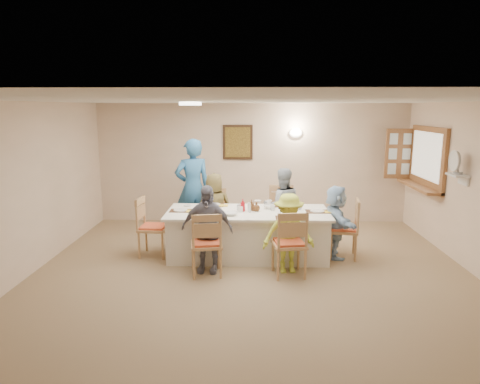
{
  "coord_description": "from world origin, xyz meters",
  "views": [
    {
      "loc": [
        -0.02,
        -5.47,
        2.41
      ],
      "look_at": [
        -0.2,
        1.4,
        1.05
      ],
      "focal_mm": 32.0,
      "sensor_mm": 36.0,
      "label": 1
    }
  ],
  "objects_px": {
    "diner_back_right": "(282,206)",
    "caregiver": "(193,188)",
    "serving_hatch": "(428,158)",
    "chair_right_end": "(343,228)",
    "chair_front_right": "(289,242)",
    "diner_back_left": "(215,209)",
    "chair_back_left": "(215,216)",
    "chair_left_end": "(154,227)",
    "diner_front_right": "(288,233)",
    "chair_front_left": "(206,243)",
    "diner_front_left": "(207,229)",
    "chair_back_right": "(281,214)",
    "desk_fan": "(457,165)",
    "condiment_ketchup": "(243,205)",
    "diner_right_end": "(336,222)",
    "dining_table": "(248,234)"
  },
  "relations": [
    {
      "from": "diner_back_right",
      "to": "caregiver",
      "type": "xyz_separation_m",
      "value": [
        -1.65,
        0.47,
        0.24
      ]
    },
    {
      "from": "serving_hatch",
      "to": "chair_right_end",
      "type": "bearing_deg",
      "value": -146.55
    },
    {
      "from": "chair_front_right",
      "to": "diner_back_left",
      "type": "bearing_deg",
      "value": -59.13
    },
    {
      "from": "chair_front_right",
      "to": "chair_back_left",
      "type": "bearing_deg",
      "value": -61.29
    },
    {
      "from": "chair_left_end",
      "to": "diner_front_right",
      "type": "relative_size",
      "value": 0.82
    },
    {
      "from": "serving_hatch",
      "to": "chair_front_left",
      "type": "xyz_separation_m",
      "value": [
        -3.88,
        -1.94,
        -1.02
      ]
    },
    {
      "from": "chair_left_end",
      "to": "chair_front_left",
      "type": "bearing_deg",
      "value": -126.44
    },
    {
      "from": "diner_front_left",
      "to": "serving_hatch",
      "type": "bearing_deg",
      "value": 32.35
    },
    {
      "from": "chair_back_right",
      "to": "chair_right_end",
      "type": "bearing_deg",
      "value": -38.52
    },
    {
      "from": "serving_hatch",
      "to": "desk_fan",
      "type": "distance_m",
      "value": 1.36
    },
    {
      "from": "chair_back_left",
      "to": "chair_front_left",
      "type": "bearing_deg",
      "value": -95.31
    },
    {
      "from": "diner_front_left",
      "to": "condiment_ketchup",
      "type": "bearing_deg",
      "value": 59.8
    },
    {
      "from": "desk_fan",
      "to": "diner_right_end",
      "type": "distance_m",
      "value": 2.0
    },
    {
      "from": "chair_back_right",
      "to": "diner_front_right",
      "type": "xyz_separation_m",
      "value": [
        0.0,
        -1.48,
        0.09
      ]
    },
    {
      "from": "diner_back_left",
      "to": "chair_back_left",
      "type": "bearing_deg",
      "value": -98.42
    },
    {
      "from": "serving_hatch",
      "to": "caregiver",
      "type": "xyz_separation_m",
      "value": [
        -4.33,
        0.01,
        -0.57
      ]
    },
    {
      "from": "chair_right_end",
      "to": "diner_back_left",
      "type": "height_order",
      "value": "diner_back_left"
    },
    {
      "from": "diner_back_right",
      "to": "diner_right_end",
      "type": "distance_m",
      "value": 1.07
    },
    {
      "from": "chair_back_left",
      "to": "chair_back_right",
      "type": "xyz_separation_m",
      "value": [
        1.2,
        0.0,
        0.03
      ]
    },
    {
      "from": "diner_back_right",
      "to": "dining_table",
      "type": "bearing_deg",
      "value": 41.86
    },
    {
      "from": "diner_right_end",
      "to": "diner_front_right",
      "type": "bearing_deg",
      "value": 123.68
    },
    {
      "from": "chair_back_right",
      "to": "chair_front_left",
      "type": "xyz_separation_m",
      "value": [
        -1.2,
        -1.6,
        -0.03
      ]
    },
    {
      "from": "chair_front_left",
      "to": "chair_front_right",
      "type": "distance_m",
      "value": 1.2
    },
    {
      "from": "diner_front_left",
      "to": "diner_back_left",
      "type": "bearing_deg",
      "value": 97.2
    },
    {
      "from": "dining_table",
      "to": "diner_front_left",
      "type": "height_order",
      "value": "diner_front_left"
    },
    {
      "from": "chair_right_end",
      "to": "diner_front_right",
      "type": "height_order",
      "value": "diner_front_right"
    },
    {
      "from": "chair_back_left",
      "to": "diner_front_right",
      "type": "xyz_separation_m",
      "value": [
        1.2,
        -1.48,
        0.12
      ]
    },
    {
      "from": "chair_left_end",
      "to": "diner_back_left",
      "type": "height_order",
      "value": "diner_back_left"
    },
    {
      "from": "diner_back_right",
      "to": "caregiver",
      "type": "distance_m",
      "value": 1.73
    },
    {
      "from": "chair_front_right",
      "to": "diner_right_end",
      "type": "height_order",
      "value": "diner_right_end"
    },
    {
      "from": "chair_back_left",
      "to": "diner_front_left",
      "type": "xyz_separation_m",
      "value": [
        0.0,
        -1.48,
        0.18
      ]
    },
    {
      "from": "serving_hatch",
      "to": "chair_front_left",
      "type": "bearing_deg",
      "value": -153.41
    },
    {
      "from": "chair_back_left",
      "to": "chair_front_right",
      "type": "height_order",
      "value": "chair_front_right"
    },
    {
      "from": "chair_front_left",
      "to": "chair_front_right",
      "type": "xyz_separation_m",
      "value": [
        1.2,
        0.0,
        0.01
      ]
    },
    {
      "from": "chair_back_left",
      "to": "chair_left_end",
      "type": "distance_m",
      "value": 1.24
    },
    {
      "from": "diner_back_left",
      "to": "desk_fan",
      "type": "bearing_deg",
      "value": 158.3
    },
    {
      "from": "serving_hatch",
      "to": "chair_right_end",
      "type": "xyz_separation_m",
      "value": [
        -1.73,
        -1.14,
        -1.01
      ]
    },
    {
      "from": "chair_right_end",
      "to": "diner_back_right",
      "type": "distance_m",
      "value": 1.19
    },
    {
      "from": "chair_left_end",
      "to": "chair_right_end",
      "type": "height_order",
      "value": "chair_left_end"
    },
    {
      "from": "chair_back_left",
      "to": "diner_front_right",
      "type": "height_order",
      "value": "diner_front_right"
    },
    {
      "from": "diner_back_right",
      "to": "diner_right_end",
      "type": "bearing_deg",
      "value": 133.62
    },
    {
      "from": "desk_fan",
      "to": "condiment_ketchup",
      "type": "relative_size",
      "value": 1.46
    },
    {
      "from": "chair_right_end",
      "to": "serving_hatch",
      "type": "bearing_deg",
      "value": 132.26
    },
    {
      "from": "chair_front_left",
      "to": "diner_back_right",
      "type": "bearing_deg",
      "value": -138.58
    },
    {
      "from": "chair_front_right",
      "to": "diner_back_left",
      "type": "xyz_separation_m",
      "value": [
        -1.2,
        1.48,
        0.14
      ]
    },
    {
      "from": "serving_hatch",
      "to": "diner_right_end",
      "type": "xyz_separation_m",
      "value": [
        -1.86,
        -1.14,
        -0.9
      ]
    },
    {
      "from": "chair_back_left",
      "to": "diner_back_left",
      "type": "xyz_separation_m",
      "value": [
        0.0,
        -0.12,
        0.16
      ]
    },
    {
      "from": "chair_right_end",
      "to": "diner_back_right",
      "type": "xyz_separation_m",
      "value": [
        -0.95,
        0.68,
        0.2
      ]
    },
    {
      "from": "desk_fan",
      "to": "chair_back_left",
      "type": "bearing_deg",
      "value": 165.0
    },
    {
      "from": "chair_right_end",
      "to": "chair_front_right",
      "type": "bearing_deg",
      "value": -41.08
    }
  ]
}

